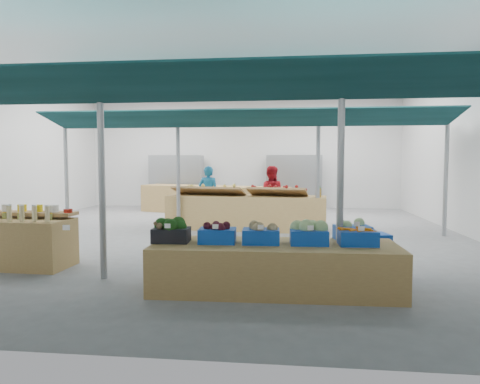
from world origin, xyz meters
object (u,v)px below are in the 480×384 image
at_px(veg_counter, 274,267).
at_px(vendor_left, 209,194).
at_px(fruit_counter, 246,212).
at_px(crate_stack, 370,255).
at_px(bottle_shelf, 18,241).
at_px(vendor_right, 271,195).

bearing_deg(veg_counter, vendor_left, 106.97).
relative_size(fruit_counter, vendor_left, 2.50).
bearing_deg(crate_stack, bottle_shelf, -179.78).
height_order(fruit_counter, vendor_left, vendor_left).
bearing_deg(vendor_left, vendor_right, -175.21).
bearing_deg(fruit_counter, vendor_left, 142.28).
distance_m(veg_counter, fruit_counter, 5.39).
relative_size(crate_stack, vendor_right, 0.40).
relative_size(crate_stack, vendor_left, 0.40).
relative_size(vendor_left, vendor_right, 1.00).
bearing_deg(bottle_shelf, vendor_left, 70.05).
bearing_deg(vendor_right, vendor_left, 4.79).
bearing_deg(vendor_left, crate_stack, 127.66).
height_order(bottle_shelf, fruit_counter, bottle_shelf).
distance_m(fruit_counter, crate_stack, 4.99).
bearing_deg(vendor_left, fruit_counter, 142.28).
distance_m(bottle_shelf, vendor_left, 5.97).
bearing_deg(veg_counter, crate_stack, 31.12).
distance_m(fruit_counter, vendor_right, 1.31).
xyz_separation_m(bottle_shelf, veg_counter, (4.35, -0.89, -0.12)).
distance_m(vendor_left, vendor_right, 1.80).
bearing_deg(veg_counter, fruit_counter, 98.47).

